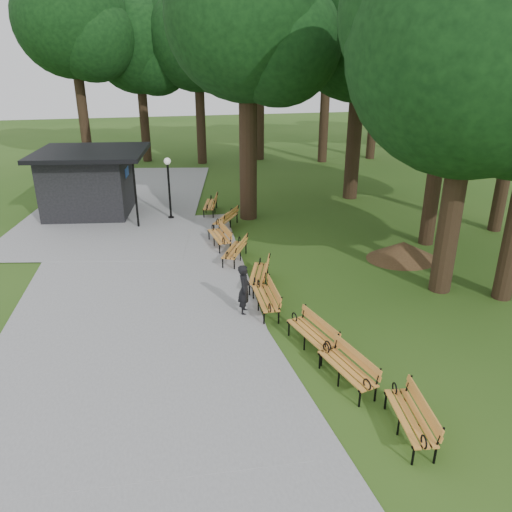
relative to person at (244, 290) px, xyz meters
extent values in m
plane|color=#294D16|center=(0.62, -1.04, -0.80)|extent=(100.00, 100.00, 0.00)
cube|color=gray|center=(-3.38, 1.96, -0.77)|extent=(12.00, 38.00, 0.06)
imported|color=black|center=(0.00, 0.00, 0.00)|extent=(0.53, 0.67, 1.59)
cylinder|color=black|center=(-1.80, 9.74, 0.53)|extent=(0.10, 0.10, 2.65)
sphere|color=white|center=(-1.80, 9.74, 1.95)|extent=(0.32, 0.32, 0.32)
cone|color=#47301C|center=(6.70, 3.03, -0.45)|extent=(2.31, 2.31, 0.69)
cylinder|color=black|center=(6.69, 0.31, 2.64)|extent=(0.70, 0.70, 6.88)
sphere|color=black|center=(6.69, 0.31, 6.73)|extent=(7.34, 7.34, 7.34)
cylinder|color=black|center=(8.42, 4.38, 2.89)|extent=(0.60, 0.60, 7.38)
sphere|color=black|center=(8.42, 4.38, 7.28)|extent=(5.43, 5.43, 5.43)
cylinder|color=black|center=(1.83, 9.15, 3.18)|extent=(0.80, 0.80, 7.95)
sphere|color=black|center=(1.83, 9.15, 7.90)|extent=(6.88, 6.88, 6.88)
cylinder|color=black|center=(7.86, 11.52, 3.11)|extent=(0.76, 0.76, 7.82)
sphere|color=black|center=(7.86, 11.52, 7.76)|extent=(7.25, 7.25, 7.25)
cylinder|color=black|center=(12.25, 5.28, 2.82)|extent=(0.56, 0.56, 7.23)
camera|label=1|loc=(-2.32, -13.33, 6.71)|focal=35.24mm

